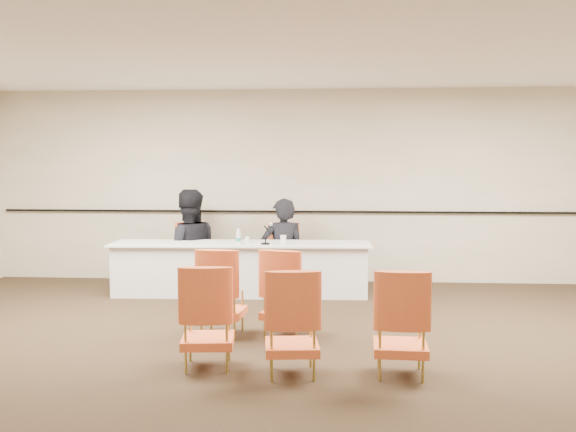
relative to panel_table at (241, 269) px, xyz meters
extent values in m
plane|color=black|center=(0.93, -2.90, -0.36)|extent=(10.00, 10.00, 0.00)
plane|color=white|center=(0.93, -2.90, 2.64)|extent=(10.00, 10.00, 0.00)
cube|color=#B4AB8D|center=(0.93, 1.10, 1.14)|extent=(10.00, 0.04, 3.00)
cube|color=black|center=(0.93, 1.06, 0.74)|extent=(9.80, 0.04, 0.03)
imported|color=black|center=(0.56, 0.57, 0.07)|extent=(0.72, 0.54, 1.79)
imported|color=black|center=(-0.87, 0.52, 0.12)|extent=(1.12, 0.98, 1.95)
cube|color=white|center=(0.30, -0.05, 0.37)|extent=(0.32, 0.24, 0.00)
cylinder|color=silver|center=(0.11, -0.08, 0.41)|extent=(0.07, 0.07, 0.10)
cylinder|color=white|center=(0.62, -0.15, 0.43)|extent=(0.11, 0.11, 0.13)
camera|label=1|loc=(1.30, -8.91, 1.48)|focal=40.00mm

